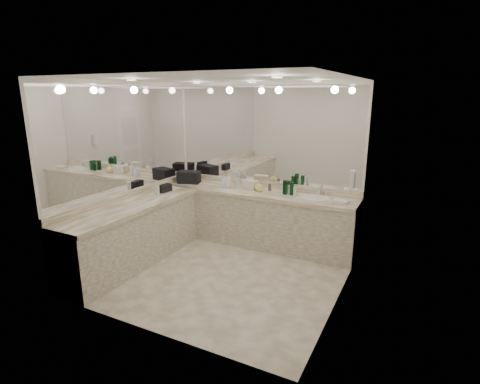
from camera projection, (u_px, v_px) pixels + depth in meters
The scene contains 37 objects.
floor at pixel (222, 272), 5.23m from camera, with size 3.20×3.20×0.00m, color beige.
ceiling at pixel (219, 79), 4.57m from camera, with size 3.20×3.20×0.00m, color white.
wall_back at pixel (265, 163), 6.19m from camera, with size 3.20×0.02×2.60m, color silver.
wall_left at pixel (128, 171), 5.59m from camera, with size 0.02×3.00×2.60m, color silver.
wall_right at pixel (344, 197), 4.20m from camera, with size 0.02×3.00×2.60m, color silver.
vanity_back_base at pixel (257, 219), 6.16m from camera, with size 3.20×0.60×0.84m, color beige.
vanity_back_top at pixel (257, 193), 6.04m from camera, with size 3.20×0.64×0.06m, color #F5E7CE.
vanity_left_base at pixel (133, 236), 5.43m from camera, with size 0.60×2.40×0.84m, color beige.
vanity_left_top at pixel (132, 206), 5.31m from camera, with size 0.64×2.42×0.06m, color #F5E7CE.
backsplash_back at pixel (265, 184), 6.27m from camera, with size 3.20×0.04×0.10m, color #F5E7CE.
backsplash_left at pixel (130, 194), 5.67m from camera, with size 0.04×3.00×0.10m, color #F5E7CE.
mirror_back at pixel (266, 135), 6.06m from camera, with size 3.12×0.01×1.55m, color white.
mirror_left at pixel (126, 139), 5.47m from camera, with size 0.01×2.92×1.55m, color white.
sink at pixel (315, 198), 5.62m from camera, with size 0.44×0.44×0.03m, color white.
faucet at pixel (319, 190), 5.79m from camera, with size 0.24×0.16×0.14m, color silver.
wall_phone at pixel (352, 180), 4.81m from camera, with size 0.06×0.10×0.24m, color white.
door at pixel (331, 232), 3.84m from camera, with size 0.02×0.82×2.10m, color white.
black_toiletry_bag at pixel (189, 177), 6.56m from camera, with size 0.38×0.24×0.21m, color black.
black_bag_spill at pixel (165, 188), 5.97m from camera, with size 0.10×0.22×0.12m, color black.
cream_cosmetic_case at pixel (251, 185), 6.15m from camera, with size 0.24×0.15×0.14m, color beige.
hand_towel at pixel (341, 202), 5.38m from camera, with size 0.22×0.14×0.04m, color white.
lotion_left at pixel (157, 190), 5.80m from camera, with size 0.06×0.06×0.15m, color white.
soap_bottle_a at pixel (229, 180), 6.24m from camera, with size 0.09×0.09×0.23m, color white.
soap_bottle_b at pixel (224, 180), 6.31m from camera, with size 0.09×0.09×0.20m, color white.
soap_bottle_c at pixel (259, 186), 5.98m from camera, with size 0.14×0.14×0.18m, color #E6DA78.
green_bottle_0 at pixel (285, 187), 5.81m from camera, with size 0.07×0.07×0.22m, color #135028.
green_bottle_1 at pixel (292, 189), 5.78m from camera, with size 0.06×0.06×0.20m, color #135028.
green_bottle_2 at pixel (286, 186), 5.92m from camera, with size 0.07×0.07×0.20m, color #135028.
green_bottle_3 at pixel (289, 187), 5.91m from camera, with size 0.06×0.06×0.19m, color #135028.
amenity_bottle_0 at pixel (257, 188), 6.07m from camera, with size 0.05×0.05×0.08m, color white.
amenity_bottle_1 at pixel (246, 184), 6.19m from camera, with size 0.05×0.05×0.13m, color #F2D84C.
amenity_bottle_2 at pixel (270, 187), 6.02m from camera, with size 0.04×0.04×0.12m, color #3F3F4C.
amenity_bottle_3 at pixel (290, 190), 5.83m from camera, with size 0.06×0.06×0.14m, color silver.
amenity_bottle_4 at pixel (271, 188), 6.05m from camera, with size 0.04×0.04×0.08m, color #E0B28C.
amenity_bottle_5 at pixel (236, 183), 6.32m from camera, with size 0.04×0.04×0.11m, color #E0B28C.
amenity_bottle_6 at pixel (237, 182), 6.32m from camera, with size 0.06×0.06×0.15m, color silver.
amenity_bottle_7 at pixel (295, 192), 5.70m from camera, with size 0.04×0.04×0.15m, color silver.
Camera 1 is at (2.37, -4.14, 2.42)m, focal length 28.00 mm.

